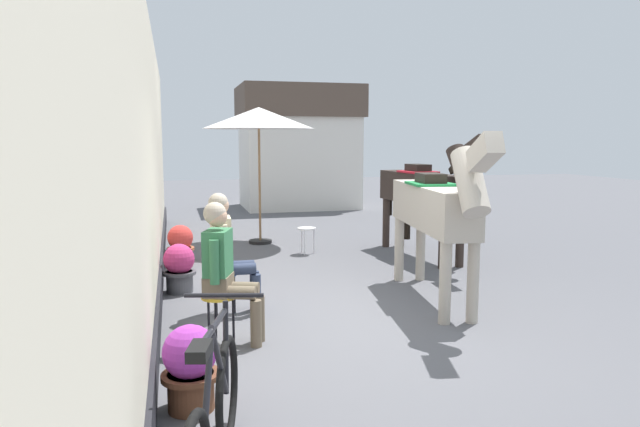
{
  "coord_description": "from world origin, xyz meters",
  "views": [
    {
      "loc": [
        -2.2,
        -5.78,
        1.98
      ],
      "look_at": [
        -0.4,
        1.2,
        1.05
      ],
      "focal_mm": 32.28,
      "sensor_mm": 36.0,
      "label": 1
    }
  ],
  "objects_px": {
    "seated_visitor_near": "(225,265)",
    "saddled_horse_far": "(425,189)",
    "leaning_bicycle": "(213,423)",
    "flower_planter_farthest": "(180,244)",
    "flower_planter_inner_far": "(179,267)",
    "saddled_horse_near": "(436,208)",
    "seated_visitor_far": "(227,247)",
    "spare_stool_white": "(307,231)",
    "cafe_parasol": "(259,119)",
    "flower_planter_nearest": "(190,366)"
  },
  "relations": [
    {
      "from": "flower_planter_nearest",
      "to": "cafe_parasol",
      "type": "relative_size",
      "value": 0.25
    },
    {
      "from": "seated_visitor_far",
      "to": "saddled_horse_far",
      "type": "distance_m",
      "value": 4.25
    },
    {
      "from": "saddled_horse_near",
      "to": "cafe_parasol",
      "type": "bearing_deg",
      "value": 107.9
    },
    {
      "from": "flower_planter_farthest",
      "to": "cafe_parasol",
      "type": "bearing_deg",
      "value": 46.67
    },
    {
      "from": "seated_visitor_near",
      "to": "flower_planter_farthest",
      "type": "relative_size",
      "value": 2.17
    },
    {
      "from": "seated_visitor_far",
      "to": "spare_stool_white",
      "type": "bearing_deg",
      "value": 62.24
    },
    {
      "from": "flower_planter_farthest",
      "to": "cafe_parasol",
      "type": "relative_size",
      "value": 0.25
    },
    {
      "from": "seated_visitor_near",
      "to": "leaning_bicycle",
      "type": "distance_m",
      "value": 2.43
    },
    {
      "from": "saddled_horse_near",
      "to": "flower_planter_nearest",
      "type": "distance_m",
      "value": 3.78
    },
    {
      "from": "seated_visitor_near",
      "to": "flower_planter_nearest",
      "type": "distance_m",
      "value": 1.47
    },
    {
      "from": "flower_planter_nearest",
      "to": "flower_planter_farthest",
      "type": "height_order",
      "value": "same"
    },
    {
      "from": "flower_planter_nearest",
      "to": "leaning_bicycle",
      "type": "height_order",
      "value": "leaning_bicycle"
    },
    {
      "from": "seated_visitor_far",
      "to": "seated_visitor_near",
      "type": "bearing_deg",
      "value": -96.53
    },
    {
      "from": "flower_planter_inner_far",
      "to": "flower_planter_nearest",
      "type": "bearing_deg",
      "value": -89.45
    },
    {
      "from": "saddled_horse_near",
      "to": "seated_visitor_far",
      "type": "bearing_deg",
      "value": 176.96
    },
    {
      "from": "saddled_horse_near",
      "to": "saddled_horse_far",
      "type": "bearing_deg",
      "value": 68.15
    },
    {
      "from": "seated_visitor_near",
      "to": "spare_stool_white",
      "type": "height_order",
      "value": "seated_visitor_near"
    },
    {
      "from": "seated_visitor_near",
      "to": "spare_stool_white",
      "type": "bearing_deg",
      "value": 66.7
    },
    {
      "from": "seated_visitor_far",
      "to": "cafe_parasol",
      "type": "relative_size",
      "value": 0.54
    },
    {
      "from": "flower_planter_inner_far",
      "to": "cafe_parasol",
      "type": "relative_size",
      "value": 0.25
    },
    {
      "from": "flower_planter_nearest",
      "to": "flower_planter_inner_far",
      "type": "bearing_deg",
      "value": 90.55
    },
    {
      "from": "cafe_parasol",
      "to": "flower_planter_inner_far",
      "type": "bearing_deg",
      "value": -115.23
    },
    {
      "from": "seated_visitor_far",
      "to": "cafe_parasol",
      "type": "height_order",
      "value": "cafe_parasol"
    },
    {
      "from": "seated_visitor_far",
      "to": "flower_planter_nearest",
      "type": "distance_m",
      "value": 2.4
    },
    {
      "from": "seated_visitor_far",
      "to": "flower_planter_inner_far",
      "type": "distance_m",
      "value": 1.29
    },
    {
      "from": "flower_planter_farthest",
      "to": "spare_stool_white",
      "type": "height_order",
      "value": "flower_planter_farthest"
    },
    {
      "from": "seated_visitor_near",
      "to": "saddled_horse_far",
      "type": "distance_m",
      "value": 4.93
    },
    {
      "from": "flower_planter_inner_far",
      "to": "leaning_bicycle",
      "type": "distance_m",
      "value": 4.43
    },
    {
      "from": "seated_visitor_far",
      "to": "leaning_bicycle",
      "type": "bearing_deg",
      "value": -96.7
    },
    {
      "from": "saddled_horse_far",
      "to": "flower_planter_inner_far",
      "type": "bearing_deg",
      "value": -162.33
    },
    {
      "from": "saddled_horse_far",
      "to": "seated_visitor_far",
      "type": "bearing_deg",
      "value": -145.88
    },
    {
      "from": "flower_planter_farthest",
      "to": "leaning_bicycle",
      "type": "distance_m",
      "value": 6.13
    },
    {
      "from": "saddled_horse_far",
      "to": "leaning_bicycle",
      "type": "bearing_deg",
      "value": -124.28
    },
    {
      "from": "seated_visitor_near",
      "to": "flower_planter_nearest",
      "type": "height_order",
      "value": "seated_visitor_near"
    },
    {
      "from": "leaning_bicycle",
      "to": "flower_planter_farthest",
      "type": "bearing_deg",
      "value": 90.81
    },
    {
      "from": "flower_planter_inner_far",
      "to": "saddled_horse_near",
      "type": "bearing_deg",
      "value": -22.07
    },
    {
      "from": "flower_planter_inner_far",
      "to": "leaning_bicycle",
      "type": "relative_size",
      "value": 0.37
    },
    {
      "from": "seated_visitor_near",
      "to": "cafe_parasol",
      "type": "distance_m",
      "value": 5.7
    },
    {
      "from": "saddled_horse_near",
      "to": "flower_planter_nearest",
      "type": "relative_size",
      "value": 4.67
    },
    {
      "from": "cafe_parasol",
      "to": "seated_visitor_near",
      "type": "bearing_deg",
      "value": -102.07
    },
    {
      "from": "seated_visitor_near",
      "to": "flower_planter_inner_far",
      "type": "bearing_deg",
      "value": 101.37
    },
    {
      "from": "seated_visitor_near",
      "to": "flower_planter_inner_far",
      "type": "distance_m",
      "value": 2.13
    },
    {
      "from": "saddled_horse_far",
      "to": "flower_planter_inner_far",
      "type": "height_order",
      "value": "saddled_horse_far"
    },
    {
      "from": "flower_planter_farthest",
      "to": "saddled_horse_far",
      "type": "bearing_deg",
      "value": -5.97
    },
    {
      "from": "spare_stool_white",
      "to": "seated_visitor_near",
      "type": "bearing_deg",
      "value": -113.3
    },
    {
      "from": "saddled_horse_far",
      "to": "spare_stool_white",
      "type": "relative_size",
      "value": 6.51
    },
    {
      "from": "saddled_horse_far",
      "to": "flower_planter_nearest",
      "type": "relative_size",
      "value": 4.68
    },
    {
      "from": "seated_visitor_near",
      "to": "flower_planter_farthest",
      "type": "height_order",
      "value": "seated_visitor_near"
    },
    {
      "from": "flower_planter_farthest",
      "to": "flower_planter_nearest",
      "type": "bearing_deg",
      "value": -90.11
    },
    {
      "from": "flower_planter_inner_far",
      "to": "leaning_bicycle",
      "type": "height_order",
      "value": "leaning_bicycle"
    }
  ]
}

